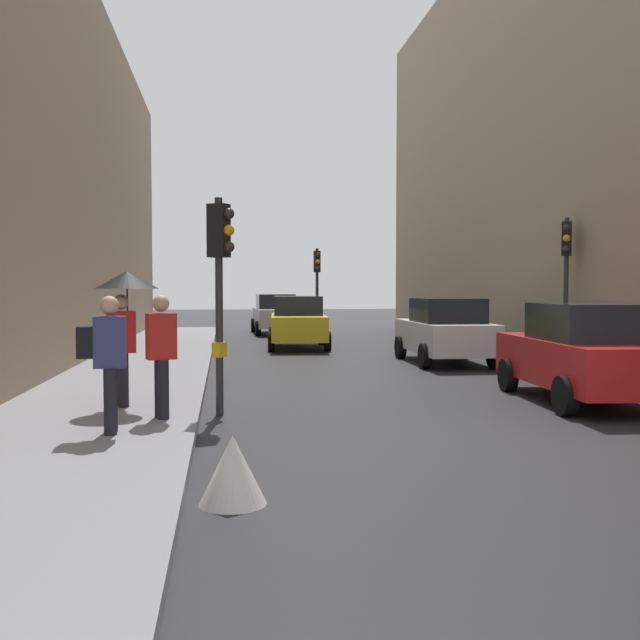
{
  "coord_description": "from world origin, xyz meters",
  "views": [
    {
      "loc": [
        -4.16,
        -8.49,
        2.03
      ],
      "look_at": [
        -1.49,
        11.35,
        1.13
      ],
      "focal_mm": 39.74,
      "sensor_mm": 36.0,
      "label": 1
    }
  ],
  "objects_px": {
    "car_red_sedan": "(585,353)",
    "traffic_light_far_median": "(317,277)",
    "pedestrian_with_umbrella": "(125,300)",
    "car_silver_hatchback": "(276,314)",
    "car_white_compact": "(445,331)",
    "pedestrian_with_grey_backpack": "(106,356)",
    "warning_sign_triangle": "(233,470)",
    "traffic_light_near_right": "(220,266)",
    "traffic_light_mid_street": "(566,265)",
    "pedestrian_in_red_jacket": "(161,351)",
    "car_yellow_taxi": "(298,322)"
  },
  "relations": [
    {
      "from": "car_red_sedan",
      "to": "traffic_light_far_median",
      "type": "bearing_deg",
      "value": 99.54
    },
    {
      "from": "pedestrian_with_umbrella",
      "to": "car_silver_hatchback",
      "type": "bearing_deg",
      "value": 79.27
    },
    {
      "from": "traffic_light_far_median",
      "to": "car_white_compact",
      "type": "xyz_separation_m",
      "value": [
        2.28,
        -9.31,
        -1.61
      ]
    },
    {
      "from": "car_silver_hatchback",
      "to": "pedestrian_with_grey_backpack",
      "type": "height_order",
      "value": "pedestrian_with_grey_backpack"
    },
    {
      "from": "pedestrian_with_umbrella",
      "to": "pedestrian_with_grey_backpack",
      "type": "height_order",
      "value": "pedestrian_with_umbrella"
    },
    {
      "from": "pedestrian_with_grey_backpack",
      "to": "warning_sign_triangle",
      "type": "height_order",
      "value": "pedestrian_with_grey_backpack"
    },
    {
      "from": "pedestrian_with_grey_backpack",
      "to": "traffic_light_near_right",
      "type": "bearing_deg",
      "value": 54.78
    },
    {
      "from": "car_white_compact",
      "to": "pedestrian_with_grey_backpack",
      "type": "xyz_separation_m",
      "value": [
        -7.42,
        -9.19,
        0.29
      ]
    },
    {
      "from": "car_silver_hatchback",
      "to": "pedestrian_with_umbrella",
      "type": "height_order",
      "value": "pedestrian_with_umbrella"
    },
    {
      "from": "traffic_light_near_right",
      "to": "car_white_compact",
      "type": "xyz_separation_m",
      "value": [
        5.98,
        7.15,
        -1.51
      ]
    },
    {
      "from": "traffic_light_near_right",
      "to": "warning_sign_triangle",
      "type": "height_order",
      "value": "traffic_light_near_right"
    },
    {
      "from": "pedestrian_with_grey_backpack",
      "to": "traffic_light_far_median",
      "type": "bearing_deg",
      "value": 74.48
    },
    {
      "from": "car_white_compact",
      "to": "pedestrian_with_grey_backpack",
      "type": "distance_m",
      "value": 11.82
    },
    {
      "from": "traffic_light_mid_street",
      "to": "car_silver_hatchback",
      "type": "bearing_deg",
      "value": 112.33
    },
    {
      "from": "pedestrian_in_red_jacket",
      "to": "car_yellow_taxi",
      "type": "bearing_deg",
      "value": 76.1
    },
    {
      "from": "car_silver_hatchback",
      "to": "pedestrian_with_umbrella",
      "type": "relative_size",
      "value": 1.99
    },
    {
      "from": "car_red_sedan",
      "to": "car_silver_hatchback",
      "type": "relative_size",
      "value": 1.01
    },
    {
      "from": "traffic_light_near_right",
      "to": "car_red_sedan",
      "type": "bearing_deg",
      "value": 3.82
    },
    {
      "from": "traffic_light_far_median",
      "to": "car_yellow_taxi",
      "type": "bearing_deg",
      "value": -106.78
    },
    {
      "from": "traffic_light_mid_street",
      "to": "pedestrian_with_umbrella",
      "type": "xyz_separation_m",
      "value": [
        -9.96,
        -5.14,
        -0.76
      ]
    },
    {
      "from": "traffic_light_near_right",
      "to": "car_silver_hatchback",
      "type": "relative_size",
      "value": 0.81
    },
    {
      "from": "pedestrian_with_umbrella",
      "to": "pedestrian_in_red_jacket",
      "type": "xyz_separation_m",
      "value": [
        0.65,
        -1.14,
        -0.71
      ]
    },
    {
      "from": "car_red_sedan",
      "to": "pedestrian_with_grey_backpack",
      "type": "bearing_deg",
      "value": -162.54
    },
    {
      "from": "car_white_compact",
      "to": "car_silver_hatchback",
      "type": "height_order",
      "value": "same"
    },
    {
      "from": "car_white_compact",
      "to": "pedestrian_with_umbrella",
      "type": "distance_m",
      "value": 10.31
    },
    {
      "from": "traffic_light_far_median",
      "to": "pedestrian_in_red_jacket",
      "type": "bearing_deg",
      "value": -104.54
    },
    {
      "from": "car_yellow_taxi",
      "to": "pedestrian_with_grey_backpack",
      "type": "relative_size",
      "value": 2.44
    },
    {
      "from": "car_yellow_taxi",
      "to": "pedestrian_in_red_jacket",
      "type": "bearing_deg",
      "value": -103.9
    },
    {
      "from": "traffic_light_far_median",
      "to": "car_yellow_taxi",
      "type": "xyz_separation_m",
      "value": [
        -1.16,
        -3.85,
        -1.61
      ]
    },
    {
      "from": "traffic_light_mid_street",
      "to": "car_yellow_taxi",
      "type": "xyz_separation_m",
      "value": [
        -5.93,
        7.36,
        -1.73
      ]
    },
    {
      "from": "traffic_light_near_right",
      "to": "pedestrian_with_umbrella",
      "type": "height_order",
      "value": "traffic_light_near_right"
    },
    {
      "from": "traffic_light_near_right",
      "to": "pedestrian_in_red_jacket",
      "type": "height_order",
      "value": "traffic_light_near_right"
    },
    {
      "from": "car_yellow_taxi",
      "to": "pedestrian_in_red_jacket",
      "type": "relative_size",
      "value": 2.44
    },
    {
      "from": "car_white_compact",
      "to": "warning_sign_triangle",
      "type": "bearing_deg",
      "value": -116.2
    },
    {
      "from": "car_red_sedan",
      "to": "pedestrian_in_red_jacket",
      "type": "bearing_deg",
      "value": -168.63
    },
    {
      "from": "car_yellow_taxi",
      "to": "car_white_compact",
      "type": "distance_m",
      "value": 6.46
    },
    {
      "from": "traffic_light_mid_street",
      "to": "car_white_compact",
      "type": "distance_m",
      "value": 3.57
    },
    {
      "from": "traffic_light_near_right",
      "to": "car_silver_hatchback",
      "type": "distance_m",
      "value": 20.41
    },
    {
      "from": "pedestrian_in_red_jacket",
      "to": "car_silver_hatchback",
      "type": "bearing_deg",
      "value": 81.54
    },
    {
      "from": "traffic_light_mid_street",
      "to": "warning_sign_triangle",
      "type": "relative_size",
      "value": 5.81
    },
    {
      "from": "traffic_light_far_median",
      "to": "pedestrian_with_grey_backpack",
      "type": "distance_m",
      "value": 19.25
    },
    {
      "from": "warning_sign_triangle",
      "to": "traffic_light_near_right",
      "type": "bearing_deg",
      "value": 91.62
    },
    {
      "from": "car_white_compact",
      "to": "pedestrian_in_red_jacket",
      "type": "distance_m",
      "value": 10.65
    },
    {
      "from": "car_yellow_taxi",
      "to": "pedestrian_with_umbrella",
      "type": "relative_size",
      "value": 2.02
    },
    {
      "from": "traffic_light_near_right",
      "to": "car_white_compact",
      "type": "relative_size",
      "value": 0.82
    },
    {
      "from": "pedestrian_in_red_jacket",
      "to": "traffic_light_mid_street",
      "type": "bearing_deg",
      "value": 34.03
    },
    {
      "from": "traffic_light_far_median",
      "to": "traffic_light_near_right",
      "type": "bearing_deg",
      "value": -102.66
    },
    {
      "from": "pedestrian_with_umbrella",
      "to": "pedestrian_in_red_jacket",
      "type": "bearing_deg",
      "value": -60.42
    },
    {
      "from": "traffic_light_mid_street",
      "to": "pedestrian_in_red_jacket",
      "type": "bearing_deg",
      "value": -145.97
    },
    {
      "from": "pedestrian_with_grey_backpack",
      "to": "pedestrian_in_red_jacket",
      "type": "xyz_separation_m",
      "value": [
        0.6,
        1.01,
        -0.03
      ]
    }
  ]
}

